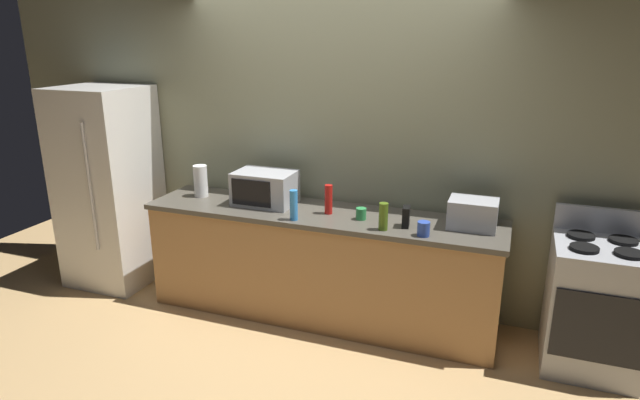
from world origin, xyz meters
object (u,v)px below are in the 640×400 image
object	(u,v)px
mug_green	(361,214)
paper_towel_roll	(201,181)
bottle_olive_oil	(383,217)
mug_blue	(424,229)
cordless_phone	(406,217)
refrigerator	(109,187)
toaster_oven	(473,214)
microwave	(265,188)
stove_range	(594,305)
bottle_spray_cleaner	(294,205)
bottle_hot_sauce	(329,199)

from	to	relation	value
mug_green	paper_towel_roll	bearing A→B (deg)	176.11
bottle_olive_oil	mug_blue	bearing A→B (deg)	-3.81
mug_green	mug_blue	world-z (taller)	mug_blue
paper_towel_roll	cordless_phone	bearing A→B (deg)	-4.40
refrigerator	cordless_phone	bearing A→B (deg)	-1.84
toaster_oven	refrigerator	bearing A→B (deg)	-178.92
cordless_phone	bottle_olive_oil	size ratio (longest dim) A/B	0.75
paper_towel_roll	mug_green	distance (m)	1.46
microwave	cordless_phone	size ratio (longest dim) A/B	3.20
refrigerator	microwave	size ratio (longest dim) A/B	3.75
refrigerator	mug_green	world-z (taller)	refrigerator
toaster_oven	mug_green	bearing A→B (deg)	-172.26
stove_range	refrigerator	bearing A→B (deg)	-180.00
mug_green	mug_blue	distance (m)	0.53
bottle_spray_cleaner	bottle_olive_oil	xyz separation A→B (m)	(0.68, 0.03, -0.02)
paper_towel_roll	mug_green	xyz separation A→B (m)	(1.45, -0.10, -0.09)
microwave	toaster_oven	size ratio (longest dim) A/B	1.41
paper_towel_roll	bottle_olive_oil	world-z (taller)	paper_towel_roll
refrigerator	bottle_spray_cleaner	xyz separation A→B (m)	(1.93, -0.24, 0.12)
bottle_olive_oil	mug_blue	world-z (taller)	bottle_olive_oil
refrigerator	cordless_phone	distance (m)	2.75
refrigerator	microwave	distance (m)	1.56
stove_range	microwave	bearing A→B (deg)	178.90
stove_range	bottle_spray_cleaner	size ratio (longest dim) A/B	4.65
stove_range	mug_green	size ratio (longest dim) A/B	12.30
refrigerator	stove_range	distance (m)	4.07
toaster_oven	mug_green	size ratio (longest dim) A/B	3.87
stove_range	bottle_hot_sauce	xyz separation A→B (m)	(-1.93, -0.01, 0.55)
mug_blue	microwave	bearing A→B (deg)	168.30
bottle_spray_cleaner	mug_green	size ratio (longest dim) A/B	2.64
stove_range	toaster_oven	size ratio (longest dim) A/B	3.18
stove_range	paper_towel_roll	size ratio (longest dim) A/B	4.00
refrigerator	mug_blue	xyz separation A→B (m)	(2.90, -0.23, 0.05)
cordless_phone	bottle_hot_sauce	size ratio (longest dim) A/B	0.65
toaster_oven	mug_green	world-z (taller)	toaster_oven
cordless_phone	bottle_olive_oil	world-z (taller)	bottle_olive_oil
microwave	paper_towel_roll	xyz separation A→B (m)	(-0.61, 0.00, 0.00)
bottle_olive_oil	mug_green	distance (m)	0.27
cordless_phone	mug_blue	distance (m)	0.21
cordless_phone	bottle_hot_sauce	bearing A→B (deg)	165.73
cordless_phone	mug_green	size ratio (longest dim) A/B	1.71
cordless_phone	mug_blue	world-z (taller)	cordless_phone
cordless_phone	bottle_spray_cleaner	bearing A→B (deg)	-176.59
cordless_phone	mug_blue	bearing A→B (deg)	-49.98
bottle_spray_cleaner	mug_green	distance (m)	0.51
stove_range	paper_towel_roll	xyz separation A→B (m)	(-3.10, 0.05, 0.57)
refrigerator	bottle_olive_oil	bearing A→B (deg)	-4.62
bottle_spray_cleaner	cordless_phone	bearing A→B (deg)	10.31
refrigerator	cordless_phone	xyz separation A→B (m)	(2.75, -0.09, 0.07)
refrigerator	stove_range	bearing A→B (deg)	0.00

